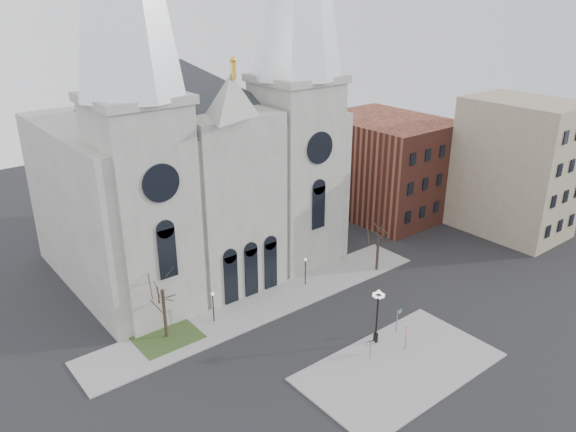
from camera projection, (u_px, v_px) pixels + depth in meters
ground at (336, 353)px, 51.57m from camera, size 160.00×160.00×0.00m
sidewalk_near at (400, 367)px, 49.66m from camera, size 18.00×10.00×0.14m
sidewalk_far at (265, 304)px, 59.50m from camera, size 40.00×6.00×0.14m
grass_patch at (167, 337)px, 53.85m from camera, size 6.00×5.00×0.18m
cathedral at (198, 113)px, 61.11m from camera, size 33.00×26.66×54.00m
bg_building_brick at (384, 166)px, 82.18m from camera, size 14.00×18.00×14.00m
bg_building_tan at (516, 168)px, 74.48m from camera, size 10.00×14.00×18.00m
tree_left at (162, 287)px, 51.77m from camera, size 3.20×3.20×7.50m
tree_right at (379, 236)px, 65.06m from camera, size 3.20×3.20×6.00m
ped_lamp_left at (213, 302)px, 55.53m from camera, size 0.32×0.32×3.26m
ped_lamp_right at (305, 267)px, 62.47m from camera, size 0.32×0.32×3.26m
stop_sign at (406, 333)px, 51.18m from camera, size 0.92×0.16×2.56m
globe_lamp at (378, 310)px, 51.76m from camera, size 1.45×1.45×5.57m
one_way_sign at (371, 346)px, 50.14m from camera, size 0.84×0.28×1.97m
street_name_sign at (397, 319)px, 54.11m from camera, size 0.76×0.20×2.42m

